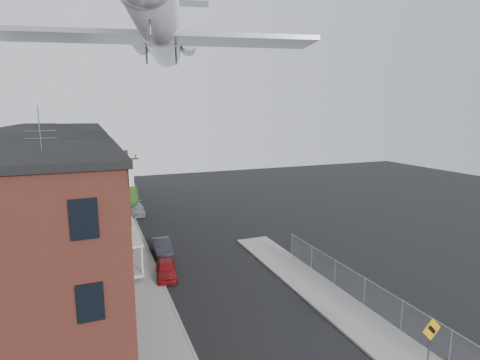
# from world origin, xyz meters

# --- Properties ---
(sidewalk_left) EXTENTS (3.00, 62.00, 0.12)m
(sidewalk_left) POSITION_xyz_m (-5.50, 24.00, 0.06)
(sidewalk_left) COLOR gray
(sidewalk_left) RESTS_ON ground
(sidewalk_right) EXTENTS (3.00, 26.00, 0.12)m
(sidewalk_right) POSITION_xyz_m (5.50, 6.00, 0.06)
(sidewalk_right) COLOR gray
(sidewalk_right) RESTS_ON ground
(curb_left) EXTENTS (0.15, 62.00, 0.14)m
(curb_left) POSITION_xyz_m (-4.05, 24.00, 0.07)
(curb_left) COLOR gray
(curb_left) RESTS_ON ground
(curb_right) EXTENTS (0.15, 26.00, 0.14)m
(curb_right) POSITION_xyz_m (4.05, 6.00, 0.07)
(curb_right) COLOR gray
(curb_right) RESTS_ON ground
(corner_building) EXTENTS (10.31, 12.30, 12.15)m
(corner_building) POSITION_xyz_m (-12.00, 7.00, 5.16)
(corner_building) COLOR #391712
(corner_building) RESTS_ON ground
(row_house_a) EXTENTS (11.98, 7.00, 10.30)m
(row_house_a) POSITION_xyz_m (-11.96, 16.50, 5.13)
(row_house_a) COLOR slate
(row_house_a) RESTS_ON ground
(row_house_b) EXTENTS (11.98, 7.00, 10.30)m
(row_house_b) POSITION_xyz_m (-11.96, 23.50, 5.13)
(row_house_b) COLOR gray
(row_house_b) RESTS_ON ground
(row_house_c) EXTENTS (11.98, 7.00, 10.30)m
(row_house_c) POSITION_xyz_m (-11.96, 30.50, 5.13)
(row_house_c) COLOR slate
(row_house_c) RESTS_ON ground
(row_house_d) EXTENTS (11.98, 7.00, 10.30)m
(row_house_d) POSITION_xyz_m (-11.96, 37.50, 5.13)
(row_house_d) COLOR gray
(row_house_d) RESTS_ON ground
(row_house_e) EXTENTS (11.98, 7.00, 10.30)m
(row_house_e) POSITION_xyz_m (-11.96, 44.50, 5.13)
(row_house_e) COLOR slate
(row_house_e) RESTS_ON ground
(chainlink_fence) EXTENTS (0.06, 18.06, 1.90)m
(chainlink_fence) POSITION_xyz_m (7.00, 5.00, 1.00)
(chainlink_fence) COLOR gray
(chainlink_fence) RESTS_ON ground
(warning_sign) EXTENTS (1.10, 0.11, 2.80)m
(warning_sign) POSITION_xyz_m (5.60, -1.03, 1.88)
(warning_sign) COLOR #515156
(warning_sign) RESTS_ON ground
(utility_pole) EXTENTS (1.80, 0.26, 9.00)m
(utility_pole) POSITION_xyz_m (-5.60, 18.00, 4.67)
(utility_pole) COLOR black
(utility_pole) RESTS_ON ground
(street_tree) EXTENTS (3.22, 3.20, 5.20)m
(street_tree) POSITION_xyz_m (-5.27, 27.92, 3.45)
(street_tree) COLOR black
(street_tree) RESTS_ON ground
(car_near) EXTENTS (1.92, 3.75, 1.22)m
(car_near) POSITION_xyz_m (-3.60, 13.78, 0.61)
(car_near) COLOR maroon
(car_near) RESTS_ON ground
(car_mid) EXTENTS (1.46, 4.00, 1.31)m
(car_mid) POSITION_xyz_m (-3.08, 18.28, 0.66)
(car_mid) COLOR black
(car_mid) RESTS_ON ground
(car_far) EXTENTS (1.98, 4.49, 1.28)m
(car_far) POSITION_xyz_m (-3.60, 32.13, 0.64)
(car_far) COLOR gray
(car_far) RESTS_ON ground
(airplane) EXTENTS (26.04, 29.76, 8.56)m
(airplane) POSITION_xyz_m (-1.86, 22.21, 18.93)
(airplane) COLOR white
(airplane) RESTS_ON ground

